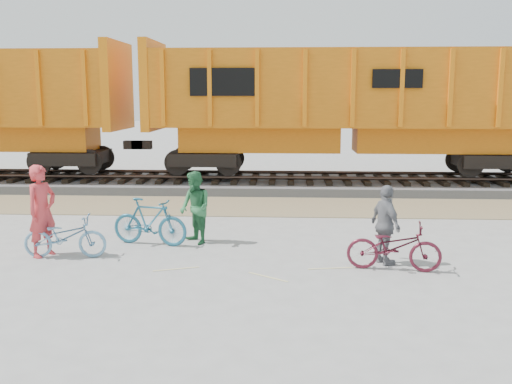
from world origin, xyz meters
TOP-DOWN VIEW (x-y plane):
  - ground at (0.00, 0.00)m, footprint 120.00×120.00m
  - gravel_strip at (0.00, 5.50)m, footprint 120.00×3.00m
  - ballast_bed at (0.00, 9.00)m, footprint 120.00×4.00m
  - track at (0.00, 9.00)m, footprint 120.00×2.60m
  - hopper_car_center at (3.26, 9.00)m, footprint 14.00×3.13m
  - bicycle_blue at (-3.44, -0.11)m, footprint 1.73×0.71m
  - bicycle_teal at (-1.92, 0.98)m, footprint 1.84×0.87m
  - bicycle_maroon at (3.19, -0.64)m, footprint 1.85×0.88m
  - person_solo at (-3.94, -0.01)m, footprint 0.71×0.83m
  - person_man at (-0.92, 1.18)m, footprint 0.98×1.01m
  - person_woman at (3.09, -0.24)m, footprint 0.71×1.01m

SIDE VIEW (x-z plane):
  - ground at x=0.00m, z-range 0.00..0.00m
  - gravel_strip at x=0.00m, z-range 0.00..0.02m
  - ballast_bed at x=0.00m, z-range 0.00..0.30m
  - bicycle_blue at x=-3.44m, z-range 0.00..0.89m
  - bicycle_maroon at x=3.19m, z-range 0.00..0.94m
  - track at x=0.00m, z-range 0.35..0.59m
  - bicycle_teal at x=-1.92m, z-range 0.00..1.07m
  - person_woman at x=3.09m, z-range 0.00..1.60m
  - person_man at x=-0.92m, z-range 0.00..1.64m
  - person_solo at x=-3.94m, z-range 0.00..1.92m
  - hopper_car_center at x=3.26m, z-range 0.68..5.33m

